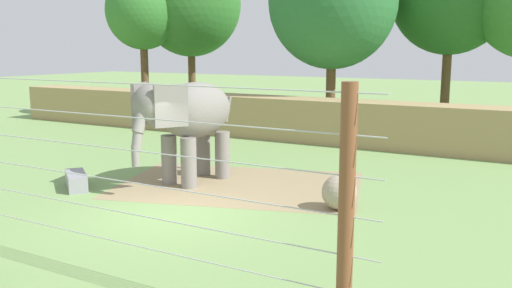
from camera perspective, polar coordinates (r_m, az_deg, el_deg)
The scene contains 10 objects.
ground_plane at distance 13.21m, azimuth -8.49°, elevation -7.21°, with size 120.00×120.00×0.00m, color #759956.
dirt_patch at distance 15.77m, azimuth -1.73°, elevation -4.27°, with size 6.80×4.64×0.01m, color #937F5B.
embankment_wall at distance 22.69m, azimuth 9.04°, elevation 2.27°, with size 36.00×1.80×1.79m, color tan.
elephant at distance 15.80m, azimuth -7.09°, elevation 2.95°, with size 1.88×4.00×2.97m.
enrichment_ball at distance 13.47m, azimuth 8.65°, elevation -4.99°, with size 0.85×0.85×0.85m, color gray.
cable_fence at distance 10.45m, azimuth -20.04°, elevation -2.39°, with size 11.93×0.22×3.46m.
feed_trough at distance 16.14m, azimuth -18.21°, elevation -3.64°, with size 1.41×1.25×0.44m.
tree_left_of_centre at distance 25.79m, azimuth 7.99°, elevation 14.50°, with size 5.83×5.83×9.04m.
tree_right_of_centre at distance 32.54m, azimuth -11.72°, elevation 13.38°, with size 4.17×4.17×8.18m.
tree_far_right at distance 33.61m, azimuth -6.84°, elevation 14.35°, with size 5.98×5.98×9.65m.
Camera 1 is at (7.83, -9.92, 3.87)m, focal length 38.40 mm.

